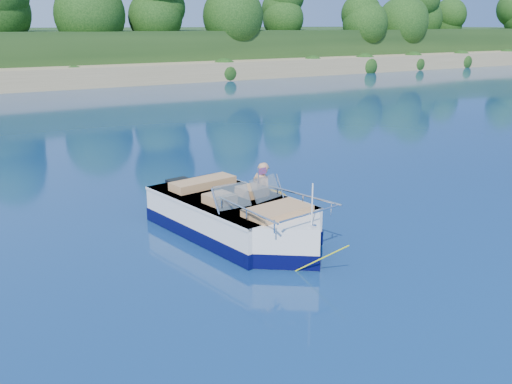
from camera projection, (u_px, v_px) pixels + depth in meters
ground at (396, 237)px, 12.80m from camera, size 160.00×160.00×0.00m
treeline at (32, 11)px, 45.07m from camera, size 150.00×7.12×8.19m
motorboat at (240, 221)px, 12.74m from camera, size 2.69×5.82×1.95m
tow_tube at (260, 201)px, 15.04m from camera, size 1.63×1.63×0.40m
boy at (260, 205)px, 15.06m from camera, size 0.65×0.97×1.75m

